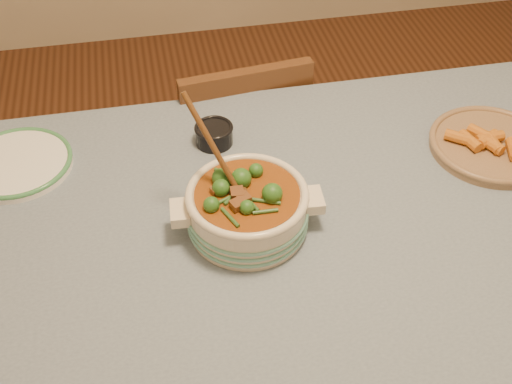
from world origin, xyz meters
TOP-DOWN VIEW (x-y plane):
  - dining_table at (0.00, 0.00)m, footprint 1.68×1.08m
  - stew_casserole at (-0.04, 0.04)m, footprint 0.32×0.26m
  - white_plate at (-0.54, 0.34)m, footprint 0.29×0.29m
  - condiment_bowl at (-0.07, 0.34)m, footprint 0.10×0.10m
  - fried_plate at (0.59, 0.18)m, footprint 0.32×0.32m
  - chair_far at (0.05, 0.65)m, footprint 0.42×0.42m

SIDE VIEW (x-z plane):
  - chair_far at x=0.05m, z-range 0.05..0.87m
  - dining_table at x=0.00m, z-range 0.29..1.04m
  - white_plate at x=-0.54m, z-range 0.76..0.78m
  - fried_plate at x=0.59m, z-range 0.75..0.80m
  - condiment_bowl at x=-0.07m, z-range 0.76..0.81m
  - stew_casserole at x=-0.04m, z-range 0.67..0.97m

